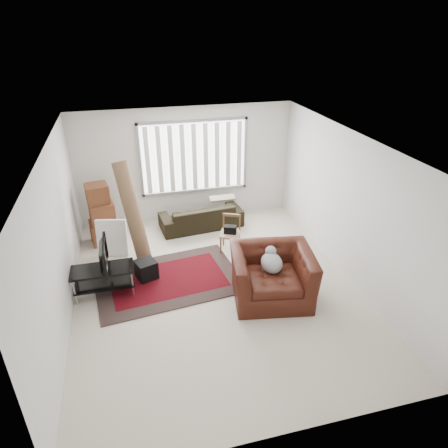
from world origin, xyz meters
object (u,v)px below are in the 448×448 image
(moving_boxes, at_px, (102,216))
(side_chair, at_px, (230,232))
(tv_stand, at_px, (103,276))
(sofa, at_px, (201,213))
(armchair, at_px, (272,272))

(moving_boxes, height_order, side_chair, moving_boxes)
(tv_stand, relative_size, sofa, 0.56)
(moving_boxes, bearing_deg, sofa, 4.17)
(moving_boxes, relative_size, side_chair, 1.75)
(armchair, bearing_deg, sofa, 112.62)
(moving_boxes, xyz_separation_m, side_chair, (2.59, -1.01, -0.20))
(moving_boxes, xyz_separation_m, sofa, (2.20, 0.16, -0.26))
(tv_stand, xyz_separation_m, moving_boxes, (-0.02, 1.94, 0.24))
(tv_stand, height_order, side_chair, side_chair)
(side_chair, bearing_deg, moving_boxes, -177.81)
(tv_stand, distance_m, side_chair, 2.73)
(tv_stand, bearing_deg, moving_boxes, 90.69)
(side_chair, bearing_deg, tv_stand, -136.61)
(sofa, xyz_separation_m, armchair, (0.66, -2.91, 0.15))
(side_chair, xyz_separation_m, armchair, (0.27, -1.73, 0.09))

